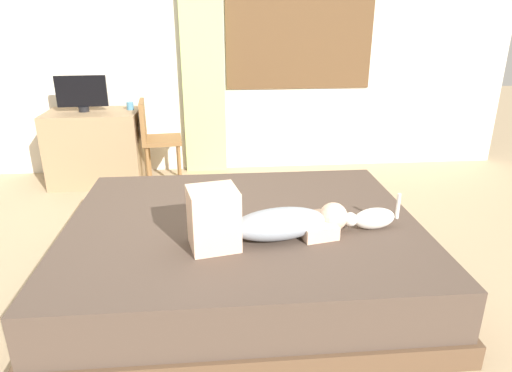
# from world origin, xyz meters

# --- Properties ---
(ground_plane) EXTENTS (16.00, 16.00, 0.00)m
(ground_plane) POSITION_xyz_m (0.00, 0.00, 0.00)
(ground_plane) COLOR tan
(back_wall_with_window) EXTENTS (6.40, 0.14, 2.90)m
(back_wall_with_window) POSITION_xyz_m (0.03, 2.47, 1.45)
(back_wall_with_window) COLOR silver
(back_wall_with_window) RESTS_ON ground
(bed) EXTENTS (2.24, 1.83, 0.43)m
(bed) POSITION_xyz_m (0.12, 0.08, 0.21)
(bed) COLOR brown
(bed) RESTS_ON ground
(person_lying) EXTENTS (0.94, 0.42, 0.34)m
(person_lying) POSITION_xyz_m (0.22, -0.18, 0.55)
(person_lying) COLOR #8C939E
(person_lying) RESTS_ON bed
(cat) EXTENTS (0.36, 0.15, 0.21)m
(cat) POSITION_xyz_m (0.88, -0.10, 0.50)
(cat) COLOR silver
(cat) RESTS_ON bed
(desk) EXTENTS (0.90, 0.56, 0.74)m
(desk) POSITION_xyz_m (-1.25, 2.07, 0.37)
(desk) COLOR #997A56
(desk) RESTS_ON ground
(tv_monitor) EXTENTS (0.48, 0.10, 0.35)m
(tv_monitor) POSITION_xyz_m (-1.32, 2.07, 0.92)
(tv_monitor) COLOR black
(tv_monitor) RESTS_ON desk
(cup) EXTENTS (0.07, 0.07, 0.08)m
(cup) POSITION_xyz_m (-0.88, 2.13, 0.78)
(cup) COLOR teal
(cup) RESTS_ON desk
(chair_by_desk) EXTENTS (0.42, 0.42, 0.86)m
(chair_by_desk) POSITION_xyz_m (-0.64, 1.96, 0.51)
(chair_by_desk) COLOR brown
(chair_by_desk) RESTS_ON ground
(curtain_left) EXTENTS (0.44, 0.06, 2.40)m
(curtain_left) POSITION_xyz_m (-0.15, 2.35, 1.20)
(curtain_left) COLOR #ADCC75
(curtain_left) RESTS_ON ground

